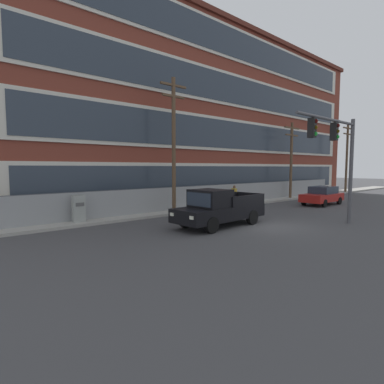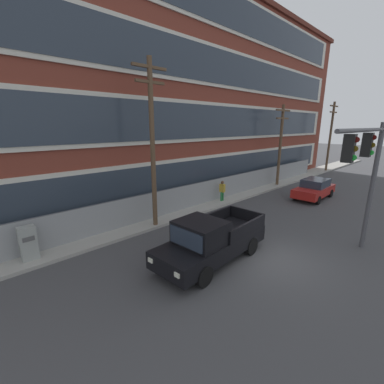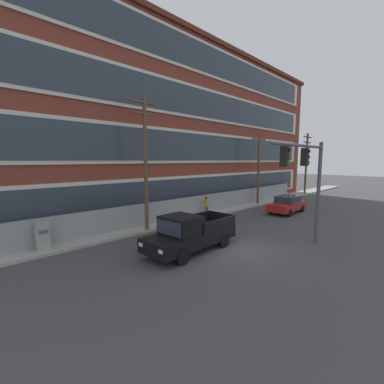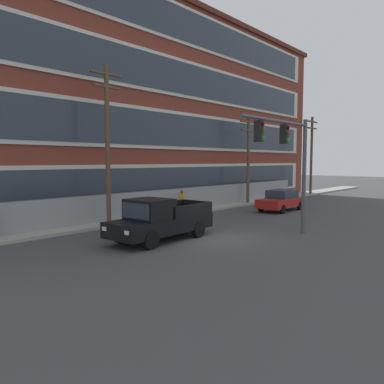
{
  "view_description": "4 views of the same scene",
  "coord_description": "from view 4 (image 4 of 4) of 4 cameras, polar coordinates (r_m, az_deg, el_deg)",
  "views": [
    {
      "loc": [
        -13.44,
        -9.5,
        3.17
      ],
      "look_at": [
        -2.92,
        2.97,
        1.82
      ],
      "focal_mm": 28.0,
      "sensor_mm": 36.0,
      "label": 1
    },
    {
      "loc": [
        -9.58,
        -4.89,
        5.69
      ],
      "look_at": [
        -0.05,
        5.0,
        2.12
      ],
      "focal_mm": 24.0,
      "sensor_mm": 36.0,
      "label": 2
    },
    {
      "loc": [
        -11.28,
        -7.69,
        4.82
      ],
      "look_at": [
        -1.31,
        2.37,
        3.06
      ],
      "focal_mm": 24.0,
      "sensor_mm": 36.0,
      "label": 3
    },
    {
      "loc": [
        -14.0,
        -10.9,
        3.73
      ],
      "look_at": [
        0.23,
        1.78,
        2.14
      ],
      "focal_mm": 35.0,
      "sensor_mm": 36.0,
      "label": 4
    }
  ],
  "objects": [
    {
      "name": "chain_link_fence",
      "position": [
        24.63,
        -7.06,
        -1.85
      ],
      "size": [
        39.13,
        0.06,
        1.79
      ],
      "color": "gray",
      "rests_on": "ground"
    },
    {
      "name": "utility_pole_near_corner",
      "position": [
        21.5,
        -12.75,
        7.77
      ],
      "size": [
        2.04,
        0.26,
        9.0
      ],
      "color": "brown",
      "rests_on": "ground"
    },
    {
      "name": "brick_mill_building",
      "position": [
        32.28,
        -8.04,
        12.13
      ],
      "size": [
        40.2,
        10.83,
        15.76
      ],
      "color": "brown",
      "rests_on": "ground"
    },
    {
      "name": "ground_plane",
      "position": [
        18.13,
        3.75,
        -7.12
      ],
      "size": [
        160.0,
        160.0,
        0.0
      ],
      "primitive_type": "plane",
      "color": "#424244"
    },
    {
      "name": "utility_pole_midblock",
      "position": [
        32.38,
        8.57,
        5.53
      ],
      "size": [
        2.45,
        0.26,
        7.51
      ],
      "color": "brown",
      "rests_on": "ground"
    },
    {
      "name": "traffic_signal_mast",
      "position": [
        18.52,
        14.53,
        5.96
      ],
      "size": [
        5.87,
        0.43,
        5.83
      ],
      "color": "#4C4C51",
      "rests_on": "ground"
    },
    {
      "name": "sidewalk_building_side",
      "position": [
        23.25,
        -10.62,
        -4.35
      ],
      "size": [
        80.0,
        2.15,
        0.16
      ],
      "primitive_type": "cube",
      "color": "#9E9B93",
      "rests_on": "ground"
    },
    {
      "name": "pickup_truck_black",
      "position": [
        17.58,
        -5.01,
        -4.35
      ],
      "size": [
        5.62,
        2.35,
        2.02
      ],
      "color": "black",
      "rests_on": "ground"
    },
    {
      "name": "pedestrian_near_cabinet",
      "position": [
        26.21,
        -1.53,
        -1.27
      ],
      "size": [
        0.32,
        0.41,
        1.69
      ],
      "color": "#236B38",
      "rests_on": "ground"
    },
    {
      "name": "utility_pole_far_east",
      "position": [
        42.76,
        17.74,
        5.81
      ],
      "size": [
        2.47,
        0.26,
        8.44
      ],
      "color": "brown",
      "rests_on": "ground"
    },
    {
      "name": "sedan_red",
      "position": [
        28.8,
        13.43,
        -1.21
      ],
      "size": [
        4.57,
        2.02,
        1.56
      ],
      "color": "#AD1E19",
      "rests_on": "ground"
    }
  ]
}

